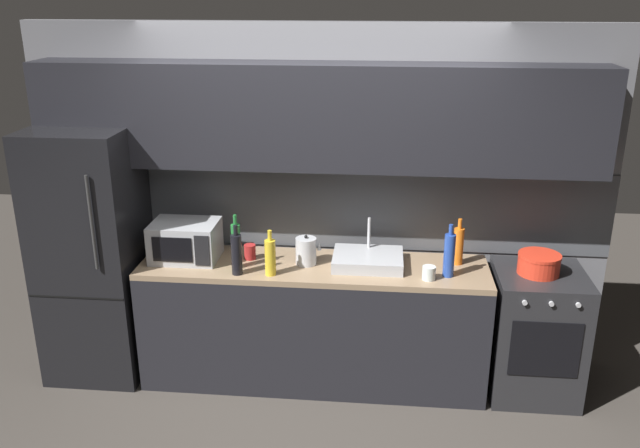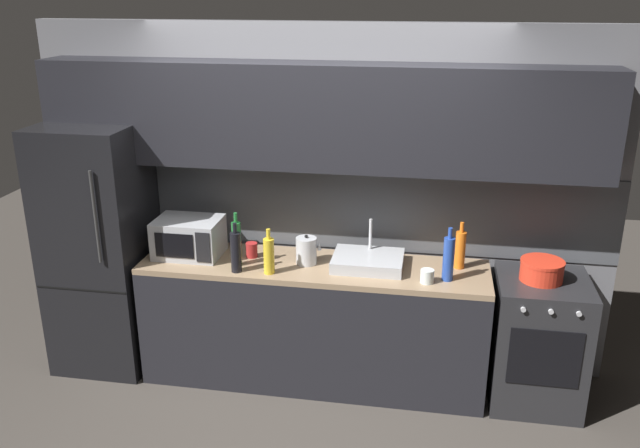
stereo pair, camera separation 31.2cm
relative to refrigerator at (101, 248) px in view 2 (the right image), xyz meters
The scene contains 15 objects.
back_wall 1.73m from the refrigerator, 10.64° to the left, with size 4.15×0.44×2.50m.
counter_run 1.65m from the refrigerator, ahead, with size 2.41×0.60×0.90m.
refrigerator is the anchor object (origin of this frame).
oven_range 3.17m from the refrigerator, ahead, with size 0.60×0.62×0.90m.
microwave 0.69m from the refrigerator, ahead, with size 0.46×0.35×0.27m.
sink_basin 1.96m from the refrigerator, ahead, with size 0.48×0.38×0.30m.
kettle 1.54m from the refrigerator, ahead, with size 0.18×0.14×0.21m.
wine_bottle_blue 2.50m from the refrigerator, ahead, with size 0.07×0.07×0.36m.
wine_bottle_green 1.08m from the refrigerator, ahead, with size 0.06×0.06×0.38m.
wine_bottle_dark 1.12m from the refrigerator, 10.62° to the right, with size 0.07×0.07×0.35m.
wine_bottle_yellow 1.34m from the refrigerator, ahead, with size 0.07×0.07×0.31m.
wine_bottle_orange 2.59m from the refrigerator, ahead, with size 0.07×0.07×0.33m.
mug_red 1.13m from the refrigerator, ahead, with size 0.08×0.08×0.11m, color #A82323.
mug_clear 2.37m from the refrigerator, ahead, with size 0.09×0.09×0.09m, color silver.
cooking_pot 3.11m from the refrigerator, ahead, with size 0.28×0.28×0.14m.
Camera 2 is at (0.77, -3.26, 2.72)m, focal length 37.26 mm.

